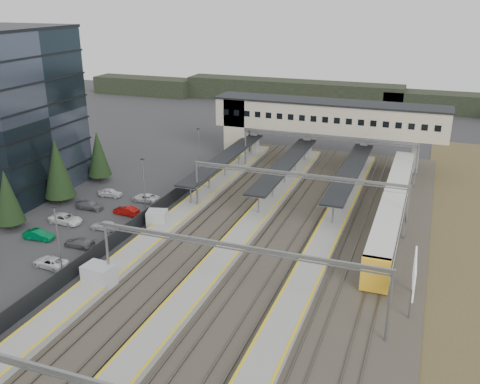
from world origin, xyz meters
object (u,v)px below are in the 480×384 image
at_px(footbridge, 313,119).
at_px(billboard, 414,275).
at_px(relay_cabin_far, 157,219).
at_px(train, 393,206).
at_px(relay_cabin_near, 99,276).

bearing_deg(footbridge, billboard, -65.17).
height_order(relay_cabin_far, train, train).
bearing_deg(train, relay_cabin_near, -133.59).
relative_size(footbridge, train, 1.00).
xyz_separation_m(relay_cabin_far, footbridge, (12.22, 35.07, 6.79)).
height_order(relay_cabin_near, train, train).
bearing_deg(relay_cabin_near, train, 46.41).
relative_size(relay_cabin_near, relay_cabin_far, 1.10).
bearing_deg(relay_cabin_near, billboard, 13.64).
height_order(footbridge, billboard, footbridge).
bearing_deg(relay_cabin_far, train, 23.97).
distance_m(relay_cabin_near, footbridge, 52.13).
xyz_separation_m(train, billboard, (3.69, -20.81, 1.34)).
xyz_separation_m(relay_cabin_near, footbridge, (10.57, 50.61, 6.66)).
distance_m(relay_cabin_far, train, 31.22).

